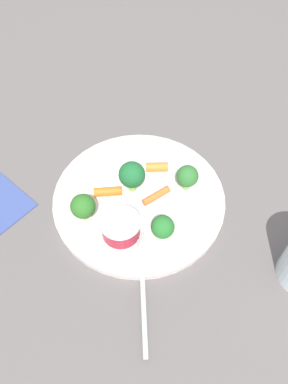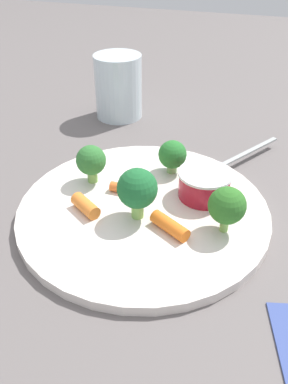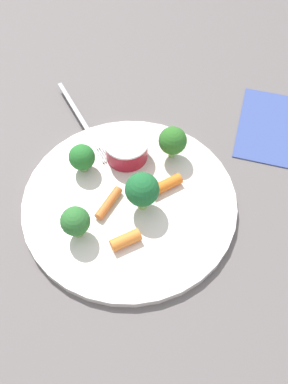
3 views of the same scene
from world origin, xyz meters
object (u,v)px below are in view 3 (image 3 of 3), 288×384
at_px(broccoli_floret_0, 141,192).
at_px(carrot_stick_2, 166,185).
at_px(broccoli_floret_3, 173,141).
at_px(broccoli_floret_2, 82,158).
at_px(sauce_cup, 127,149).
at_px(carrot_stick_1, 109,203).
at_px(broccoli_floret_1, 75,222).
at_px(carrot_stick_0, 126,240).
at_px(fork, 83,121).
at_px(plate, 130,202).

relative_size(broccoli_floret_0, carrot_stick_2, 1.30).
height_order(broccoli_floret_3, carrot_stick_2, broccoli_floret_3).
height_order(broccoli_floret_2, carrot_stick_2, broccoli_floret_2).
distance_m(broccoli_floret_3, carrot_stick_2, 0.06).
distance_m(sauce_cup, carrot_stick_1, 0.09).
relative_size(broccoli_floret_1, carrot_stick_2, 1.07).
height_order(broccoli_floret_1, carrot_stick_0, broccoli_floret_1).
relative_size(carrot_stick_1, fork, 0.31).
distance_m(plate, carrot_stick_2, 0.05).
height_order(sauce_cup, broccoli_floret_2, broccoli_floret_2).
xyz_separation_m(carrot_stick_0, carrot_stick_1, (0.05, -0.04, -0.00)).
xyz_separation_m(plate, carrot_stick_2, (-0.03, -0.04, 0.01)).
height_order(broccoli_floret_0, broccoli_floret_1, broccoli_floret_0).
distance_m(broccoli_floret_0, carrot_stick_2, 0.06).
bearing_deg(sauce_cup, broccoli_floret_0, 133.52).
xyz_separation_m(broccoli_floret_0, broccoli_floret_3, (0.01, -0.10, -0.00)).
height_order(plate, carrot_stick_1, carrot_stick_1).
bearing_deg(broccoli_floret_0, carrot_stick_0, 100.39).
height_order(broccoli_floret_3, carrot_stick_1, broccoli_floret_3).
relative_size(sauce_cup, broccoli_floret_2, 1.44).
bearing_deg(carrot_stick_2, broccoli_floret_2, 13.86).
xyz_separation_m(broccoli_floret_0, broccoli_floret_1, (0.05, 0.07, -0.01)).
relative_size(broccoli_floret_1, carrot_stick_0, 1.28).
distance_m(broccoli_floret_0, fork, 0.19).
bearing_deg(carrot_stick_2, carrot_stick_0, 88.14).
relative_size(broccoli_floret_1, carrot_stick_1, 0.97).
height_order(plate, broccoli_floret_1, broccoli_floret_1).
height_order(broccoli_floret_0, carrot_stick_0, broccoli_floret_0).
xyz_separation_m(broccoli_floret_2, broccoli_floret_3, (-0.10, -0.08, 0.01)).
distance_m(sauce_cup, carrot_stick_2, 0.08).
height_order(broccoli_floret_1, broccoli_floret_2, broccoli_floret_1).
bearing_deg(broccoli_floret_3, broccoli_floret_1, 75.97).
bearing_deg(sauce_cup, broccoli_floret_2, 50.86).
bearing_deg(broccoli_floret_3, fork, 3.76).
distance_m(carrot_stick_1, carrot_stick_2, 0.08).
xyz_separation_m(plate, fork, (0.14, -0.09, 0.01)).
bearing_deg(plate, broccoli_floret_2, -8.24).
xyz_separation_m(broccoli_floret_2, carrot_stick_2, (-0.12, -0.03, -0.02)).
bearing_deg(broccoli_floret_1, carrot_stick_0, -162.78).
xyz_separation_m(sauce_cup, broccoli_floret_1, (-0.01, 0.14, 0.01)).
distance_m(broccoli_floret_0, carrot_stick_0, 0.06).
height_order(broccoli_floret_2, fork, broccoli_floret_2).
distance_m(broccoli_floret_0, broccoli_floret_3, 0.10).
xyz_separation_m(plate, carrot_stick_0, (-0.03, 0.06, 0.01)).
bearing_deg(carrot_stick_0, carrot_stick_2, -91.86).
distance_m(broccoli_floret_2, fork, 0.09).
height_order(plate, carrot_stick_0, carrot_stick_0).
relative_size(carrot_stick_0, fork, 0.24).
relative_size(carrot_stick_1, carrot_stick_2, 1.10).
bearing_deg(carrot_stick_2, sauce_cup, -15.82).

